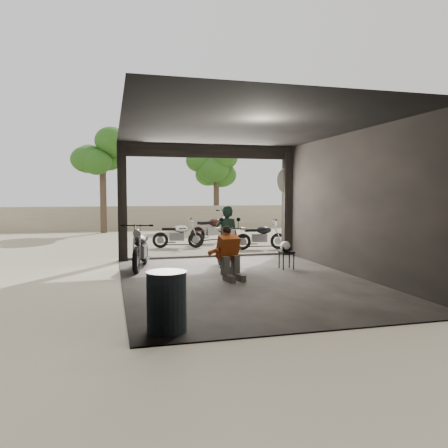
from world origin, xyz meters
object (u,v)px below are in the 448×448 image
outside_bike_a (178,233)px  stool (286,254)px  rider (226,237)px  main_bike (226,248)px  outside_bike_c (261,234)px  helmet (285,246)px  outside_bike_b (213,227)px  left_bike (141,246)px  oil_drum (167,303)px  mechanic (230,255)px  sign_post (290,194)px

outside_bike_a → stool: bearing=-146.6°
rider → main_bike: bearing=80.5°
outside_bike_c → helmet: (-0.69, -3.71, 0.06)m
outside_bike_b → outside_bike_c: bearing=179.4°
left_bike → oil_drum: 5.01m
mechanic → helmet: mechanic is taller
left_bike → stool: left_bike is taller
outside_bike_a → rider: 4.41m
main_bike → sign_post: size_ratio=0.61×
outside_bike_b → oil_drum: outside_bike_b is taller
left_bike → outside_bike_c: 4.93m
outside_bike_a → sign_post: (2.98, -2.53, 1.30)m
main_bike → left_bike: size_ratio=0.96×
rider → sign_post: (2.45, 1.84, 1.04)m
outside_bike_a → outside_bike_b: 1.83m
outside_bike_b → oil_drum: (-2.96, -10.00, -0.21)m
stool → sign_post: sign_post is taller
sign_post → rider: bearing=-130.2°
outside_bike_c → helmet: bearing=174.7°
sign_post → stool: bearing=-102.1°
outside_bike_b → outside_bike_a: bearing=99.8°
stool → oil_drum: bearing=-129.9°
outside_bike_a → rider: rider is taller
main_bike → rider: bearing=73.3°
left_bike → rider: rider is taller
left_bike → outside_bike_c: left_bike is taller
left_bike → helmet: (3.38, -0.92, 0.01)m
outside_bike_b → rider: bearing=143.2°
main_bike → stool: 1.47m
outside_bike_a → sign_post: bearing=-118.3°
mechanic → rider: bearing=67.3°
outside_bike_a → outside_bike_b: (1.46, 1.10, 0.10)m
outside_bike_a → rider: size_ratio=0.97×
main_bike → stool: size_ratio=3.58×
stool → helmet: size_ratio=1.68×
helmet → sign_post: (1.11, 2.29, 1.24)m
stool → sign_post: size_ratio=0.17×
sign_post → mechanic: bearing=-117.2°
main_bike → outside_bike_c: 4.00m
sign_post → outside_bike_b: bearing=125.7°
mechanic → helmet: bearing=19.4°
outside_bike_b → left_bike: bearing=122.2°
main_bike → mechanic: (-0.24, -1.26, 0.02)m
outside_bike_a → mechanic: mechanic is taller
outside_bike_b → outside_bike_c: outside_bike_b is taller
left_bike → outside_bike_a: size_ratio=1.10×
outside_bike_b → sign_post: (1.52, -3.62, 1.20)m
helmet → stool: bearing=-30.7°
outside_bike_c → mechanic: size_ratio=1.35×
left_bike → rider: (2.03, -0.47, 0.21)m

